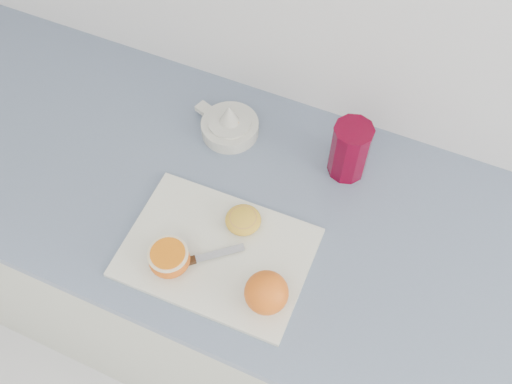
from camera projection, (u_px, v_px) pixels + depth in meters
counter at (251, 287)px, 1.56m from camera, size 2.48×0.64×0.89m
cutting_board at (217, 252)px, 1.12m from camera, size 0.37×0.26×0.01m
whole_orange at (266, 293)px, 1.02m from camera, size 0.08×0.08×0.08m
half_orange at (169, 259)px, 1.08m from camera, size 0.08×0.08×0.05m
squeezed_shell at (243, 220)px, 1.13m from camera, size 0.07×0.07×0.03m
paring_knife at (185, 262)px, 1.10m from camera, size 0.14×0.12×0.01m
citrus_juicer at (229, 125)px, 1.27m from camera, size 0.16×0.13×0.09m
red_tumbler at (350, 152)px, 1.18m from camera, size 0.08×0.08×0.14m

